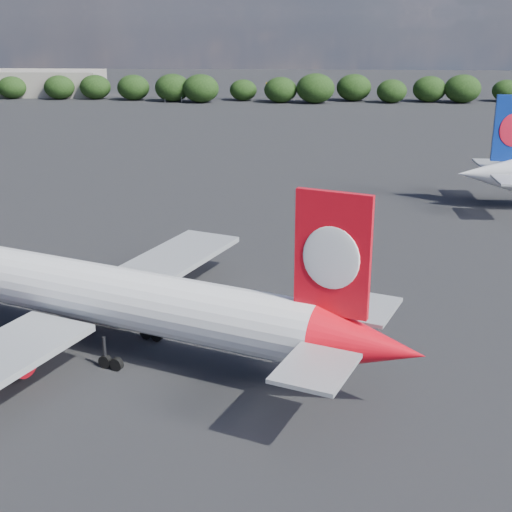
{
  "coord_description": "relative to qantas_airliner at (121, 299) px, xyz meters",
  "views": [
    {
      "loc": [
        18.86,
        -39.21,
        25.56
      ],
      "look_at": [
        16.0,
        12.0,
        8.0
      ],
      "focal_mm": 50.0,
      "sensor_mm": 36.0,
      "label": 1
    }
  ],
  "objects": [
    {
      "name": "qantas_airliner",
      "position": [
        0.0,
        0.0,
        0.0
      ],
      "size": [
        43.77,
        42.12,
        14.85
      ],
      "color": "white",
      "rests_on": "ground"
    },
    {
      "name": "billboard_yellow",
      "position": [
        6.46,
        170.76,
        -0.65
      ],
      "size": [
        5.0,
        0.3,
        5.5
      ],
      "color": "yellow",
      "rests_on": "ground"
    },
    {
      "name": "ground",
      "position": [
        -5.54,
        48.76,
        -4.52
      ],
      "size": [
        500.0,
        500.0,
        0.0
      ],
      "primitive_type": "plane",
      "color": "black",
      "rests_on": "ground"
    },
    {
      "name": "horizon_treeline",
      "position": [
        -3.75,
        169.25,
        -0.66
      ],
      "size": [
        204.91,
        16.96,
        8.71
      ],
      "color": "black",
      "rests_on": "ground"
    },
    {
      "name": "terminal_building",
      "position": [
        -70.54,
        180.76,
        -0.52
      ],
      "size": [
        42.0,
        16.0,
        8.0
      ],
      "color": "gray",
      "rests_on": "ground"
    },
    {
      "name": "highway_sign",
      "position": [
        -23.54,
        164.76,
        -1.4
      ],
      "size": [
        6.0,
        0.3,
        4.5
      ],
      "color": "#156A25",
      "rests_on": "ground"
    }
  ]
}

